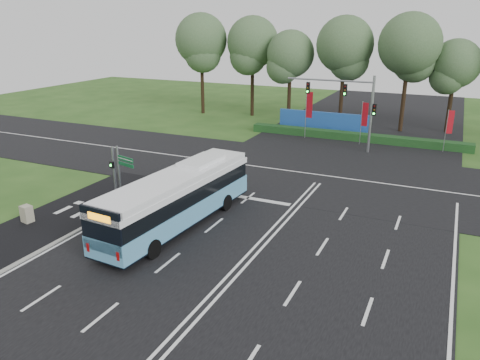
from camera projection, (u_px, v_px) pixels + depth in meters
name	position (u px, v px, depth m)	size (l,w,h in m)	color
ground	(266.00, 236.00, 26.51)	(120.00, 120.00, 0.00)	#284D19
road_main	(266.00, 236.00, 26.50)	(20.00, 120.00, 0.04)	black
road_cross	(322.00, 175.00, 36.81)	(120.00, 14.00, 0.05)	black
bike_path	(60.00, 218.00, 28.87)	(5.00, 18.00, 0.06)	black
kerb_strip	(90.00, 224.00, 27.91)	(0.25, 18.00, 0.12)	gray
city_bus	(178.00, 198.00, 27.22)	(3.45, 12.42, 3.52)	#5499C2
pedestrian_signal	(114.00, 172.00, 31.01)	(0.36, 0.43, 3.79)	gray
street_sign	(122.00, 170.00, 29.81)	(1.54, 0.50, 4.07)	gray
utility_cabinet	(27.00, 214.00, 28.12)	(0.65, 0.54, 1.08)	#A29C83
banner_flag_left	(308.00, 108.00, 47.40)	(0.72, 0.18, 4.93)	gray
banner_flag_mid	(364.00, 117.00, 45.03)	(0.62, 0.18, 4.27)	gray
banner_flag_right	(449.00, 124.00, 42.61)	(0.56, 0.23, 3.98)	gray
traffic_light_gantry	(352.00, 101.00, 42.54)	(8.41, 0.28, 7.00)	gray
hedge	(355.00, 137.00, 47.43)	(22.00, 1.20, 0.80)	#143717
blue_hoarding	(324.00, 122.00, 50.94)	(10.00, 0.30, 2.20)	#1D4EA1
eucalyptus_row	(341.00, 46.00, 52.32)	(42.79, 7.93, 12.60)	black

